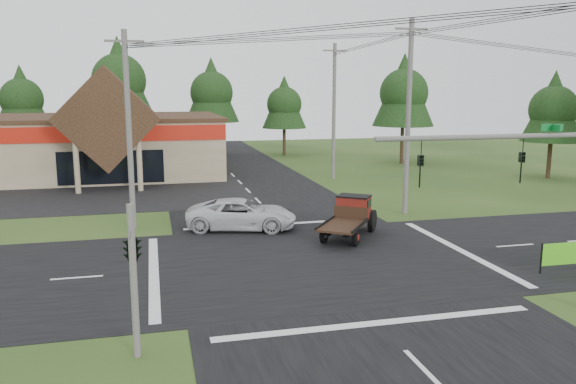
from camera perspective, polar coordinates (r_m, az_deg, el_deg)
name	(u,v)px	position (r m, az deg, el deg)	size (l,w,h in m)	color
ground	(316,261)	(24.98, 2.91, -6.98)	(120.00, 120.00, 0.00)	#243F16
road_ns	(316,260)	(24.98, 2.91, -6.95)	(12.00, 120.00, 0.02)	black
road_ew	(316,260)	(24.98, 2.91, -6.95)	(120.00, 12.00, 0.02)	black
parking_apron	(50,196)	(43.10, -23.00, -0.41)	(28.00, 14.00, 0.02)	black
cvs_building	(47,144)	(53.36, -23.24, 4.48)	(30.40, 18.20, 9.19)	gray
traffic_signal_mast	(556,184)	(20.13, 25.56, 0.75)	(8.12, 0.24, 7.00)	#595651
traffic_signal_corner	(132,234)	(16.02, -15.60, -4.14)	(0.53, 2.48, 4.40)	#595651
utility_pole_nw	(129,129)	(30.94, -15.86, 6.16)	(2.00, 0.30, 10.50)	#595651
utility_pole_ne	(408,116)	(34.28, 12.13, 7.52)	(2.00, 0.30, 11.50)	#595651
utility_pole_n	(334,111)	(47.28, 4.69, 8.24)	(2.00, 0.30, 11.20)	#595651
tree_row_b	(21,97)	(66.17, -25.45, 8.70)	(5.60, 5.60, 10.10)	#332316
tree_row_c	(119,78)	(63.94, -16.82, 11.04)	(7.28, 7.28, 13.13)	#332316
tree_row_d	(212,91)	(65.21, -7.77, 10.17)	(6.16, 6.16, 11.11)	#332316
tree_row_e	(284,103)	(64.60, -0.39, 9.07)	(5.04, 5.04, 9.09)	#332316
tree_side_ne	(404,91)	(58.40, 11.69, 10.05)	(6.16, 6.16, 11.11)	#332316
tree_side_e_near	(554,107)	(52.44, 25.37, 7.81)	(5.04, 5.04, 9.09)	#332316
antique_flatbed_truck	(348,218)	(28.66, 6.15, -2.63)	(1.88, 4.92, 2.06)	#571A0C
white_pickup	(242,214)	(30.43, -4.72, -2.25)	(2.71, 5.88, 1.64)	silver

